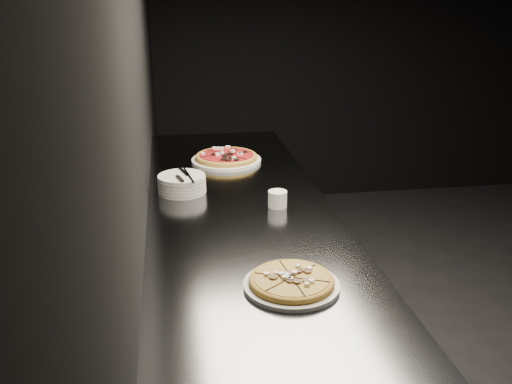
{
  "coord_description": "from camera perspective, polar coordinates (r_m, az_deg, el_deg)",
  "views": [
    {
      "loc": [
        -2.4,
        -2.14,
        1.76
      ],
      "look_at": [
        -2.08,
        -0.11,
        1.02
      ],
      "focal_mm": 40.0,
      "sensor_mm": 36.0,
      "label": 1
    }
  ],
  "objects": [
    {
      "name": "wall_left",
      "position": [
        2.17,
        -11.65,
        9.92
      ],
      "size": [
        0.02,
        5.0,
        2.8
      ],
      "primitive_type": "cube",
      "color": "black",
      "rests_on": "floor"
    },
    {
      "name": "ramekin",
      "position": [
        2.3,
        2.17,
        -0.65
      ],
      "size": [
        0.08,
        0.08,
        0.07
      ],
      "color": "silver",
      "rests_on": "counter"
    },
    {
      "name": "wall_back",
      "position": [
        5.23,
        19.05,
        14.95
      ],
      "size": [
        5.0,
        0.02,
        2.8
      ],
      "primitive_type": "cube",
      "color": "black",
      "rests_on": "floor"
    },
    {
      "name": "pizza_tomato",
      "position": [
        2.89,
        -2.99,
        3.43
      ],
      "size": [
        0.37,
        0.37,
        0.04
      ],
      "rotation": [
        0.0,
        0.0,
        0.19
      ],
      "color": "silver",
      "rests_on": "counter"
    },
    {
      "name": "plate_stack",
      "position": [
        2.48,
        -7.43,
        0.84
      ],
      "size": [
        0.2,
        0.2,
        0.08
      ],
      "color": "silver",
      "rests_on": "counter"
    },
    {
      "name": "cutlery",
      "position": [
        2.45,
        -7.27,
        1.63
      ],
      "size": [
        0.07,
        0.22,
        0.01
      ],
      "rotation": [
        0.0,
        0.0,
        0.26
      ],
      "color": "#B6B9BD",
      "rests_on": "plate_stack"
    },
    {
      "name": "counter",
      "position": [
        2.52,
        -1.55,
        -11.19
      ],
      "size": [
        0.74,
        2.44,
        0.92
      ],
      "color": "slate",
      "rests_on": "floor"
    },
    {
      "name": "pizza_mushroom",
      "position": [
        1.71,
        3.57,
        -8.97
      ],
      "size": [
        0.33,
        0.33,
        0.03
      ],
      "rotation": [
        0.0,
        0.0,
        -0.4
      ],
      "color": "silver",
      "rests_on": "counter"
    }
  ]
}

